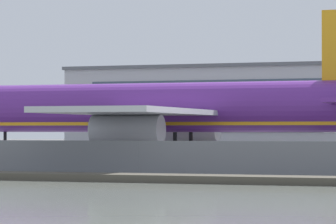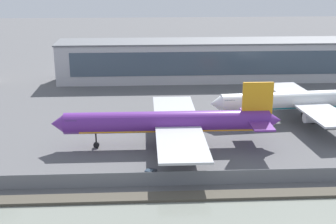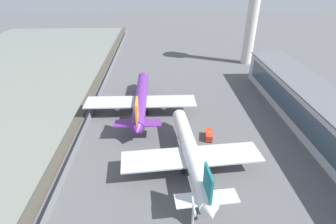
{
  "view_description": "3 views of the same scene",
  "coord_description": "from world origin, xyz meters",
  "px_view_note": "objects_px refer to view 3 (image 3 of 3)",
  "views": [
    {
      "loc": [
        23.74,
        -81.34,
        3.42
      ],
      "look_at": [
        -3.4,
        0.75,
        4.99
      ],
      "focal_mm": 105.0,
      "sensor_mm": 36.0,
      "label": 1
    },
    {
      "loc": [
        -10.28,
        -88.95,
        36.58
      ],
      "look_at": [
        -4.94,
        8.4,
        5.6
      ],
      "focal_mm": 50.0,
      "sensor_mm": 36.0,
      "label": 2
    },
    {
      "loc": [
        83.25,
        8.81,
        48.85
      ],
      "look_at": [
        1.66,
        12.12,
        3.05
      ],
      "focal_mm": 28.0,
      "sensor_mm": 36.0,
      "label": 3
    }
  ],
  "objects_px": {
    "passenger_jet_white_teal": "(191,153)",
    "ops_van": "(209,135)",
    "baggage_tug": "(103,105)",
    "control_tower": "(253,12)",
    "cargo_jet_purple": "(141,99)"
  },
  "relations": [
    {
      "from": "passenger_jet_white_teal",
      "to": "ops_van",
      "type": "distance_m",
      "value": 16.22
    },
    {
      "from": "cargo_jet_purple",
      "to": "ops_van",
      "type": "bearing_deg",
      "value": 50.42
    },
    {
      "from": "passenger_jet_white_teal",
      "to": "ops_van",
      "type": "relative_size",
      "value": 8.02
    },
    {
      "from": "cargo_jet_purple",
      "to": "control_tower",
      "type": "xyz_separation_m",
      "value": [
        -54.96,
        56.97,
        22.47
      ]
    },
    {
      "from": "passenger_jet_white_teal",
      "to": "control_tower",
      "type": "bearing_deg",
      "value": 154.35
    },
    {
      "from": "ops_van",
      "to": "control_tower",
      "type": "distance_m",
      "value": 85.47
    },
    {
      "from": "cargo_jet_purple",
      "to": "ops_van",
      "type": "height_order",
      "value": "cargo_jet_purple"
    },
    {
      "from": "baggage_tug",
      "to": "control_tower",
      "type": "bearing_deg",
      "value": 124.86
    },
    {
      "from": "cargo_jet_purple",
      "to": "ops_van",
      "type": "relative_size",
      "value": 8.69
    },
    {
      "from": "ops_van",
      "to": "control_tower",
      "type": "xyz_separation_m",
      "value": [
        -73.67,
        34.34,
        26.43
      ]
    },
    {
      "from": "cargo_jet_purple",
      "to": "passenger_jet_white_teal",
      "type": "height_order",
      "value": "cargo_jet_purple"
    },
    {
      "from": "cargo_jet_purple",
      "to": "passenger_jet_white_teal",
      "type": "xyz_separation_m",
      "value": [
        32.49,
        14.98,
        -0.14
      ]
    },
    {
      "from": "passenger_jet_white_teal",
      "to": "cargo_jet_purple",
      "type": "bearing_deg",
      "value": -155.25
    },
    {
      "from": "cargo_jet_purple",
      "to": "passenger_jet_white_teal",
      "type": "relative_size",
      "value": 1.08
    },
    {
      "from": "passenger_jet_white_teal",
      "to": "ops_van",
      "type": "bearing_deg",
      "value": 150.95
    }
  ]
}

